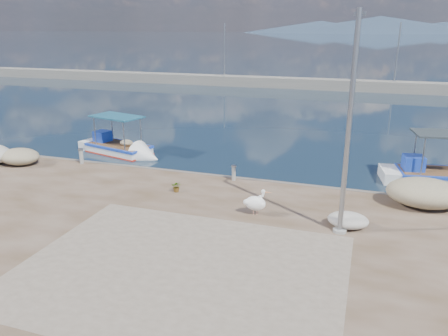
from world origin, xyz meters
TOP-DOWN VIEW (x-y plane):
  - ground at (0.00, 0.00)m, footprint 1400.00×1400.00m
  - quay_patch at (1.00, -3.00)m, footprint 9.00×7.00m
  - breakwater at (-0.00, 40.00)m, footprint 120.00×2.20m
  - mountains at (4.39, 650.00)m, footprint 370.00×280.00m
  - boat_left at (-8.00, 8.41)m, footprint 5.56×3.01m
  - boat_right at (9.17, 8.76)m, footprint 6.03×2.85m
  - pelican at (2.04, 1.29)m, footprint 1.03×0.64m
  - lamp_post at (5.03, 0.84)m, footprint 0.44×0.96m
  - bollard_near at (0.19, 4.60)m, footprint 0.23×0.23m
  - bollard_far at (-7.73, 4.60)m, footprint 0.25×0.25m
  - potted_plant at (-1.63, 2.51)m, footprint 0.49×0.45m
  - net_pile_b at (-10.56, 3.57)m, footprint 2.02×1.57m
  - net_pile_d at (5.26, 1.28)m, footprint 1.36×1.02m
  - net_pile_c at (7.86, 4.06)m, footprint 2.76×1.97m

SIDE VIEW (x-z plane):
  - ground at x=0.00m, z-range 0.00..0.00m
  - boat_left at x=-8.00m, z-range -1.08..1.47m
  - boat_right at x=9.17m, z-range -1.17..1.61m
  - quay_patch at x=1.00m, z-range 0.50..0.51m
  - breakwater at x=0.00m, z-range -3.15..4.35m
  - potted_plant at x=-1.63m, z-range 0.50..0.95m
  - net_pile_d at x=5.26m, z-range 0.50..1.01m
  - bollard_near at x=0.19m, z-range 0.53..1.22m
  - net_pile_b at x=-10.56m, z-range 0.50..1.28m
  - bollard_far at x=-7.73m, z-range 0.53..1.30m
  - pelican at x=2.04m, z-range 0.47..1.45m
  - net_pile_c at x=7.86m, z-range 0.50..1.58m
  - lamp_post at x=5.03m, z-range 0.30..7.30m
  - mountains at x=4.39m, z-range -1.49..20.51m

